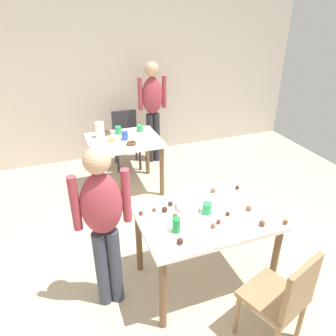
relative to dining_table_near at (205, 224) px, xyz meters
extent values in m
plane|color=tan|center=(-0.11, -0.04, -0.65)|extent=(6.40, 6.40, 0.00)
cube|color=#BCB2A3|center=(-0.11, 3.16, 0.65)|extent=(6.40, 0.10, 2.60)
cube|color=white|center=(0.00, 0.00, 0.08)|extent=(1.15, 0.80, 0.04)
cylinder|color=brown|center=(-0.51, -0.34, -0.29)|extent=(0.06, 0.06, 0.71)
cylinder|color=brown|center=(0.51, -0.34, -0.29)|extent=(0.06, 0.06, 0.71)
cylinder|color=brown|center=(-0.51, 0.34, -0.29)|extent=(0.06, 0.06, 0.71)
cylinder|color=brown|center=(0.51, 0.34, -0.29)|extent=(0.06, 0.06, 0.71)
cube|color=white|center=(-0.26, 1.91, 0.08)|extent=(0.94, 0.78, 0.04)
cylinder|color=brown|center=(-0.67, 1.58, -0.29)|extent=(0.06, 0.06, 0.71)
cylinder|color=brown|center=(0.15, 1.58, -0.29)|extent=(0.06, 0.06, 0.71)
cylinder|color=brown|center=(-0.67, 2.24, -0.29)|extent=(0.06, 0.06, 0.71)
cylinder|color=brown|center=(0.15, 2.24, -0.29)|extent=(0.06, 0.06, 0.71)
cube|color=olive|center=(0.22, -0.70, -0.22)|extent=(0.51, 0.51, 0.04)
cube|color=olive|center=(0.28, -0.87, 0.01)|extent=(0.37, 0.16, 0.42)
cylinder|color=olive|center=(0.00, -0.60, -0.44)|extent=(0.04, 0.04, 0.41)
cylinder|color=olive|center=(0.33, -0.48, -0.44)|extent=(0.04, 0.04, 0.41)
cylinder|color=olive|center=(0.44, -0.81, -0.44)|extent=(0.04, 0.04, 0.41)
cube|color=#2D2D33|center=(-0.08, 2.58, -0.22)|extent=(0.44, 0.44, 0.04)
cube|color=#2D2D33|center=(-0.06, 2.76, 0.01)|extent=(0.38, 0.08, 0.42)
cylinder|color=#2D2D33|center=(0.07, 2.39, -0.44)|extent=(0.04, 0.04, 0.41)
cylinder|color=#2D2D33|center=(-0.26, 2.43, -0.44)|extent=(0.04, 0.04, 0.41)
cylinder|color=#2D2D33|center=(0.11, 2.73, -0.44)|extent=(0.04, 0.04, 0.41)
cylinder|color=#2D2D33|center=(-0.23, 2.76, -0.44)|extent=(0.04, 0.04, 0.41)
cylinder|color=#383D4C|center=(-0.91, 0.07, -0.27)|extent=(0.11, 0.11, 0.75)
cylinder|color=#383D4C|center=(-0.80, 0.06, -0.27)|extent=(0.11, 0.11, 0.75)
ellipsoid|color=#9E3842|center=(-0.85, 0.06, 0.36)|extent=(0.33, 0.22, 0.53)
sphere|color=tan|center=(-0.85, 0.06, 0.73)|extent=(0.20, 0.20, 0.20)
cylinder|color=#9E3842|center=(-1.04, 0.08, 0.40)|extent=(0.07, 0.07, 0.45)
cylinder|color=#9E3842|center=(-0.66, 0.05, 0.40)|extent=(0.07, 0.07, 0.45)
cylinder|color=#28282D|center=(0.43, 2.65, -0.25)|extent=(0.11, 0.11, 0.80)
cylinder|color=#28282D|center=(0.32, 2.65, -0.25)|extent=(0.11, 0.11, 0.80)
ellipsoid|color=#9E3842|center=(0.38, 2.65, 0.44)|extent=(0.32, 0.21, 0.57)
sphere|color=tan|center=(0.38, 2.65, 0.83)|extent=(0.22, 0.22, 0.22)
cylinder|color=#9E3842|center=(0.57, 2.64, 0.48)|extent=(0.07, 0.07, 0.48)
cylinder|color=#9E3842|center=(0.19, 2.65, 0.48)|extent=(0.07, 0.07, 0.48)
cylinder|color=white|center=(-0.09, 0.15, 0.14)|extent=(0.22, 0.22, 0.07)
cylinder|color=#198438|center=(-0.32, -0.12, 0.16)|extent=(0.07, 0.07, 0.12)
cube|color=silver|center=(0.24, -0.21, 0.10)|extent=(0.17, 0.02, 0.01)
cylinder|color=green|center=(0.01, 0.02, 0.15)|extent=(0.08, 0.08, 0.10)
sphere|color=#3D2319|center=(0.47, 0.28, 0.12)|extent=(0.04, 0.04, 0.04)
sphere|color=brown|center=(-0.52, 0.19, 0.12)|extent=(0.04, 0.04, 0.04)
sphere|color=brown|center=(0.55, -0.34, 0.12)|extent=(0.04, 0.04, 0.04)
sphere|color=#3D2319|center=(-0.32, 0.16, 0.13)|extent=(0.05, 0.05, 0.05)
sphere|color=#3D2319|center=(-0.24, 0.23, 0.12)|extent=(0.05, 0.05, 0.05)
sphere|color=brown|center=(0.22, 0.30, 0.12)|extent=(0.05, 0.05, 0.05)
sphere|color=brown|center=(-0.27, 0.04, 0.12)|extent=(0.05, 0.05, 0.05)
sphere|color=#3D2319|center=(0.16, -0.07, 0.12)|extent=(0.04, 0.04, 0.04)
sphere|color=brown|center=(-0.03, -0.18, 0.12)|extent=(0.04, 0.04, 0.04)
sphere|color=brown|center=(0.37, -0.07, 0.13)|extent=(0.05, 0.05, 0.05)
sphere|color=brown|center=(0.35, -0.30, 0.13)|extent=(0.05, 0.05, 0.05)
sphere|color=brown|center=(0.04, -0.15, 0.12)|extent=(0.04, 0.04, 0.04)
sphere|color=#3D2319|center=(-0.35, -0.27, 0.13)|extent=(0.05, 0.05, 0.05)
sphere|color=brown|center=(-0.40, 0.20, 0.12)|extent=(0.04, 0.04, 0.04)
cylinder|color=white|center=(-0.54, 2.07, 0.21)|extent=(0.12, 0.12, 0.21)
cylinder|color=green|center=(-0.29, 2.13, 0.15)|extent=(0.08, 0.08, 0.10)
cylinder|color=#3351B2|center=(-0.25, 1.88, 0.16)|extent=(0.09, 0.09, 0.11)
cylinder|color=green|center=(0.01, 2.11, 0.15)|extent=(0.09, 0.09, 0.09)
torus|color=brown|center=(-0.44, 2.17, 0.12)|extent=(0.13, 0.13, 0.04)
torus|color=white|center=(-0.67, 1.78, 0.12)|extent=(0.12, 0.12, 0.04)
torus|color=white|center=(-0.13, 2.08, 0.12)|extent=(0.14, 0.14, 0.04)
torus|color=gold|center=(-0.43, 1.90, 0.12)|extent=(0.11, 0.11, 0.03)
torus|color=brown|center=(-0.21, 1.70, 0.12)|extent=(0.13, 0.13, 0.04)
camera|label=1|loc=(-1.09, -2.03, 1.72)|focal=34.86mm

